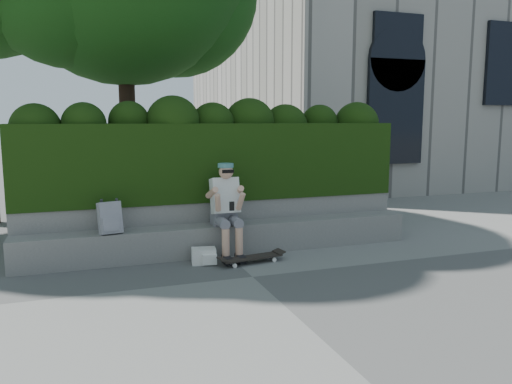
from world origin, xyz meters
name	(u,v)px	position (x,y,z in m)	size (l,w,h in m)	color
ground	(253,277)	(0.00, 0.00, 0.00)	(80.00, 80.00, 0.00)	slate
bench_ledge	(226,238)	(0.00, 1.25, 0.23)	(6.00, 0.45, 0.45)	gray
planter_wall	(217,223)	(0.00, 1.73, 0.38)	(6.00, 0.50, 0.75)	gray
hedge	(213,161)	(0.00, 1.95, 1.35)	(6.00, 1.00, 1.20)	black
person	(226,206)	(-0.04, 1.07, 0.75)	(0.40, 0.76, 1.38)	slate
skateboard	(252,258)	(0.19, 0.59, 0.08)	(0.91, 0.35, 0.09)	black
backpack_plaid	(110,218)	(-1.68, 1.15, 0.67)	(0.30, 0.16, 0.44)	#A3A3A7
backpack_ground	(204,256)	(-0.45, 0.81, 0.11)	(0.34, 0.24, 0.22)	silver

